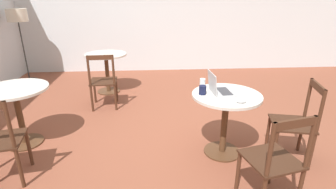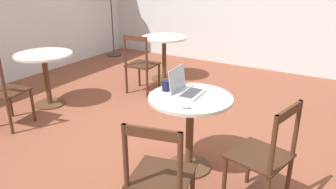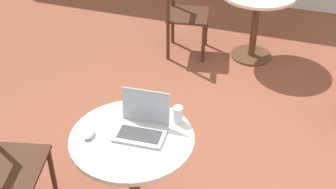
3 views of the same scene
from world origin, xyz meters
name	(u,v)px [view 3 (image 3 of 3)]	position (x,y,z in m)	size (l,w,h in m)	color
ground_plane	(217,177)	(0.00, 0.00, 0.00)	(16.00, 16.00, 0.00)	brown
cafe_table_near	(133,158)	(-0.44, -0.55, 0.56)	(0.76, 0.76, 0.73)	#51331E
cafe_table_far	(257,8)	(-0.07, 1.86, 0.56)	(0.76, 0.76, 0.73)	#51331E
chair_near_left	(4,164)	(-1.26, -0.74, 0.44)	(0.50, 0.50, 0.90)	#472819
chair_far_left	(184,14)	(-0.79, 1.73, 0.44)	(0.48, 0.48, 0.90)	#472819
laptop	(142,124)	(-0.40, -0.47, 0.78)	(0.32, 0.27, 0.24)	#B7B7BC
mouse	(89,135)	(-0.68, -0.62, 0.75)	(0.06, 0.10, 0.03)	#B7B7BC
mug	(150,106)	(-0.42, -0.28, 0.78)	(0.12, 0.08, 0.10)	#141938
drinking_glass	(178,115)	(-0.22, -0.32, 0.79)	(0.06, 0.06, 0.11)	silver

